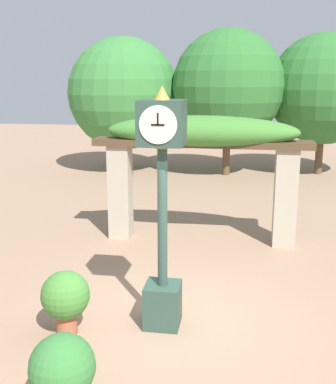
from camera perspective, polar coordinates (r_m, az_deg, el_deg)
The scene contains 6 objects.
ground_plane at distance 7.62m, azimuth 1.01°, elevation -14.95°, with size 60.00×60.00×0.00m, color #9E7A60.
pedestal_clock at distance 6.80m, azimuth -0.67°, elevation -1.19°, with size 0.61×0.66×3.52m.
pergola at distance 10.57m, azimuth 3.98°, elevation 5.39°, with size 4.78×1.08×2.83m.
potted_plant_near_left at distance 5.66m, azimuth -12.40°, elevation -19.93°, with size 0.73×0.73×0.94m.
potted_plant_near_right at distance 7.18m, azimuth -12.06°, elevation -12.10°, with size 0.70×0.70×0.95m.
tree_line at distance 18.59m, azimuth 6.08°, elevation 11.94°, with size 11.75×4.87×5.39m.
Camera 1 is at (0.94, -6.65, 3.62)m, focal length 45.00 mm.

